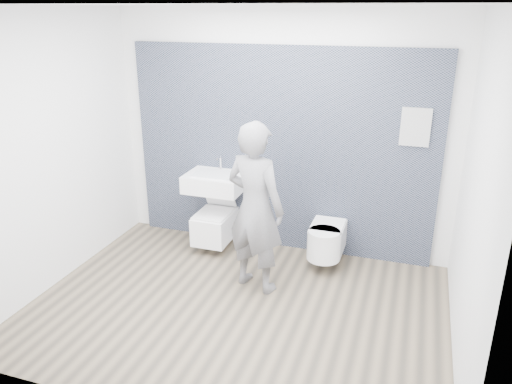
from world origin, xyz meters
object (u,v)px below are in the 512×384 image
(toilet_square, at_px, (215,224))
(toilet_rounded, at_px, (326,240))
(washbasin, at_px, (215,182))
(visitor, at_px, (255,208))

(toilet_square, relative_size, toilet_rounded, 1.16)
(toilet_square, bearing_deg, washbasin, 90.00)
(toilet_square, bearing_deg, toilet_rounded, -1.34)
(toilet_square, distance_m, visitor, 1.19)
(toilet_rounded, height_order, visitor, visitor)
(toilet_rounded, bearing_deg, washbasin, 177.21)
(toilet_rounded, bearing_deg, visitor, -132.29)
(washbasin, relative_size, visitor, 0.38)
(washbasin, relative_size, toilet_square, 0.92)
(washbasin, bearing_deg, toilet_rounded, -2.79)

